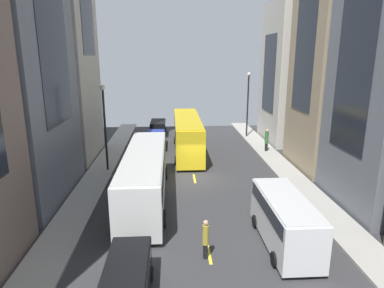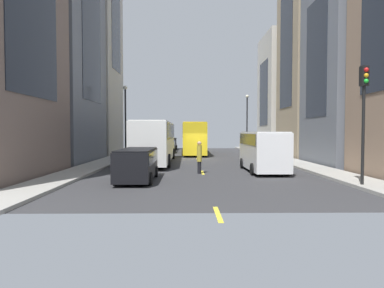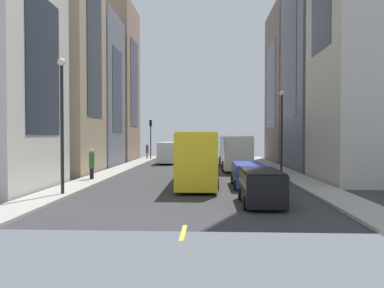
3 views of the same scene
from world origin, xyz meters
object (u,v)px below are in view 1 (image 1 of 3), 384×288
object	(u,v)px
delivery_van_white	(285,217)
car_black_2	(126,283)
city_bus_white	(145,171)
streetcar_yellow	(187,132)
car_blue_1	(155,139)
pedestrian_crossing_mid	(206,238)
car_black_0	(158,127)
pedestrian_waiting_curb	(267,140)

from	to	relation	value
delivery_van_white	car_black_2	xyz separation A→B (m)	(-7.51, -3.97, -0.52)
city_bus_white	streetcar_yellow	bearing A→B (deg)	73.41
car_blue_1	pedestrian_crossing_mid	world-z (taller)	pedestrian_crossing_mid
car_black_2	streetcar_yellow	bearing A→B (deg)	81.01
city_bus_white	pedestrian_crossing_mid	distance (m)	7.94
city_bus_white	pedestrian_crossing_mid	xyz separation A→B (m)	(3.36, -7.13, -0.93)
streetcar_yellow	car_black_0	distance (m)	9.02
car_black_2	pedestrian_waiting_curb	size ratio (longest dim) A/B	2.10
car_blue_1	car_black_2	bearing A→B (deg)	-90.22
delivery_van_white	car_black_0	distance (m)	26.86
delivery_van_white	car_black_2	distance (m)	8.51
pedestrian_waiting_curb	car_black_2	bearing A→B (deg)	108.32
delivery_van_white	city_bus_white	bearing A→B (deg)	140.74
streetcar_yellow	car_black_2	size ratio (longest dim) A/B	2.61
streetcar_yellow	car_black_0	xyz separation A→B (m)	(-3.25, 8.34, -1.12)
streetcar_yellow	pedestrian_crossing_mid	world-z (taller)	streetcar_yellow
car_black_0	city_bus_white	bearing A→B (deg)	-90.39
delivery_van_white	pedestrian_waiting_curb	size ratio (longest dim) A/B	2.69
streetcar_yellow	car_black_0	size ratio (longest dim) A/B	3.03
pedestrian_waiting_curb	pedestrian_crossing_mid	world-z (taller)	pedestrian_waiting_curb
car_black_0	car_blue_1	world-z (taller)	car_black_0
city_bus_white	car_blue_1	size ratio (longest dim) A/B	2.74
streetcar_yellow	pedestrian_crossing_mid	size ratio (longest dim) A/B	6.12
pedestrian_crossing_mid	car_black_0	bearing A→B (deg)	-178.18
streetcar_yellow	pedestrian_crossing_mid	distance (m)	18.52
pedestrian_waiting_curb	pedestrian_crossing_mid	xyz separation A→B (m)	(-7.97, -18.15, -0.24)
car_black_0	car_blue_1	size ratio (longest dim) A/B	0.89
car_blue_1	pedestrian_waiting_curb	xyz separation A→B (m)	(11.25, -2.52, 0.42)
car_black_0	car_black_2	distance (m)	29.79
pedestrian_waiting_curb	delivery_van_white	bearing A→B (deg)	123.97
delivery_van_white	pedestrian_waiting_curb	world-z (taller)	delivery_van_white
pedestrian_crossing_mid	pedestrian_waiting_curb	bearing A→B (deg)	151.25
car_black_2	pedestrian_crossing_mid	xyz separation A→B (m)	(3.37, 2.96, 0.09)
city_bus_white	pedestrian_waiting_curb	world-z (taller)	city_bus_white
delivery_van_white	car_blue_1	distance (m)	21.03
car_black_0	pedestrian_waiting_curb	world-z (taller)	pedestrian_waiting_curb
streetcar_yellow	pedestrian_waiting_curb	bearing A→B (deg)	-2.42
pedestrian_crossing_mid	streetcar_yellow	bearing A→B (deg)	174.88
city_bus_white	streetcar_yellow	size ratio (longest dim) A/B	1.02
car_black_2	pedestrian_crossing_mid	size ratio (longest dim) A/B	2.35
streetcar_yellow	car_blue_1	world-z (taller)	streetcar_yellow
car_black_2	pedestrian_crossing_mid	bearing A→B (deg)	41.34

